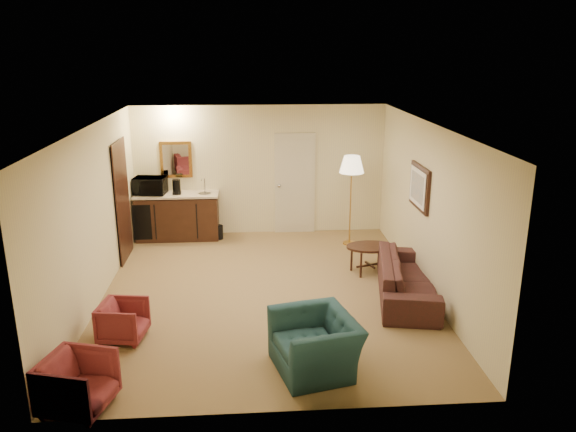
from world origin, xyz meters
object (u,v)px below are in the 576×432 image
at_px(wetbar_cabinet, 178,216).
at_px(floor_lamp, 351,201).
at_px(coffee_table, 370,259).
at_px(rose_chair_far, 77,381).
at_px(coffee_maker, 177,187).
at_px(microwave, 150,184).
at_px(rose_chair_near, 123,319).
at_px(waste_bin, 218,232).
at_px(sofa, 408,272).
at_px(teal_armchair, 315,335).

distance_m(wetbar_cabinet, floor_lamp, 3.42).
bearing_deg(wetbar_cabinet, coffee_table, -30.14).
xyz_separation_m(rose_chair_far, coffee_maker, (0.43, 5.49, 0.73)).
xyz_separation_m(coffee_table, microwave, (-3.95, 2.02, 0.89)).
distance_m(rose_chair_far, coffee_maker, 5.56).
distance_m(rose_chair_near, floor_lamp, 5.03).
relative_size(rose_chair_far, microwave, 1.12).
relative_size(coffee_table, waste_bin, 3.01).
distance_m(sofa, rose_chair_near, 4.18).
xyz_separation_m(teal_armchair, floor_lamp, (1.19, 4.34, 0.43)).
distance_m(sofa, floor_lamp, 2.53).
relative_size(rose_chair_far, floor_lamp, 0.39).
bearing_deg(waste_bin, rose_chair_far, -102.39).
bearing_deg(rose_chair_near, coffee_table, -52.83).
distance_m(coffee_table, waste_bin, 3.29).
xyz_separation_m(rose_chair_near, coffee_maker, (0.27, 4.01, 0.78)).
height_order(sofa, floor_lamp, floor_lamp).
distance_m(teal_armchair, waste_bin, 5.03).
distance_m(floor_lamp, coffee_maker, 3.39).
relative_size(rose_chair_far, coffee_maker, 2.33).
relative_size(sofa, waste_bin, 7.71).
bearing_deg(coffee_table, microwave, 152.95).
xyz_separation_m(wetbar_cabinet, rose_chair_far, (-0.41, -5.52, -0.12)).
bearing_deg(coffee_table, floor_lamp, 94.02).
relative_size(coffee_table, microwave, 1.36).
height_order(wetbar_cabinet, teal_armchair, wetbar_cabinet).
relative_size(sofa, rose_chair_far, 3.12).
bearing_deg(rose_chair_far, coffee_table, -32.29).
bearing_deg(coffee_table, sofa, -71.14).
xyz_separation_m(wetbar_cabinet, sofa, (3.80, -3.03, -0.05)).
xyz_separation_m(rose_chair_near, coffee_table, (3.70, 2.04, -0.05)).
xyz_separation_m(teal_armchair, waste_bin, (-1.38, 4.83, -0.31)).
xyz_separation_m(sofa, coffee_maker, (-3.78, 3.00, 0.65)).
height_order(teal_armchair, microwave, microwave).
distance_m(rose_chair_near, coffee_table, 4.23).
relative_size(wetbar_cabinet, rose_chair_far, 2.43).
relative_size(rose_chair_far, waste_bin, 2.47).
xyz_separation_m(coffee_table, coffee_maker, (-3.43, 1.98, 0.83)).
xyz_separation_m(teal_armchair, coffee_table, (1.29, 2.92, -0.21)).
bearing_deg(floor_lamp, sofa, -79.58).
height_order(waste_bin, coffee_maker, coffee_maker).
relative_size(floor_lamp, waste_bin, 6.39).
bearing_deg(floor_lamp, microwave, 171.21).
bearing_deg(coffee_table, wetbar_cabinet, 149.86).
distance_m(wetbar_cabinet, waste_bin, 0.85).
xyz_separation_m(wetbar_cabinet, microwave, (-0.50, 0.01, 0.67)).
bearing_deg(rose_chair_near, wetbar_cabinet, 4.77).
bearing_deg(teal_armchair, waste_bin, -178.17).
relative_size(sofa, coffee_table, 2.56).
bearing_deg(rose_chair_far, wetbar_cabinet, 11.12).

